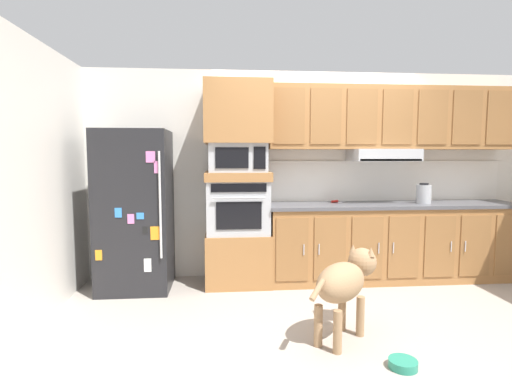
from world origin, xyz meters
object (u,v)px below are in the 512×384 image
Objects in this scene: dog_food_bowl at (403,364)px; electric_kettle at (424,194)px; microwave at (238,158)px; screwdriver at (335,201)px; built_in_oven at (238,207)px; refrigerator at (135,210)px; dog at (346,280)px.

electric_kettle is at bearing 59.29° from dog_food_bowl.
microwave is 3.86× the size of screwdriver.
microwave is at bearing -0.77° from built_in_oven.
built_in_oven reaches higher than dog_food_bowl.
electric_kettle reaches higher than screwdriver.
refrigerator is 2.42m from dog.
screwdriver is (2.32, 0.19, 0.05)m from refrigerator.
microwave reaches higher than dog_food_bowl.
refrigerator is 3.34m from electric_kettle.
refrigerator reaches higher than dog_food_bowl.
dog is at bearing -35.20° from refrigerator.
microwave reaches higher than built_in_oven.
microwave is at bearing 74.98° from dog.
refrigerator reaches higher than electric_kettle.
refrigerator is at bearing -176.60° from built_in_oven.
electric_kettle is (1.02, -0.17, 0.10)m from screwdriver.
refrigerator reaches higher than microwave.
dog is 3.82× the size of dog_food_bowl.
refrigerator is 2.73× the size of microwave.
dog_food_bowl is at bearing -40.21° from refrigerator.
built_in_oven reaches higher than electric_kettle.
built_in_oven is 3.50× the size of dog_food_bowl.
built_in_oven reaches higher than screwdriver.
dog is (-1.38, -1.40, -0.56)m from electric_kettle.
refrigerator is 7.33× the size of electric_kettle.
screwdriver is at bearing 5.89° from microwave.
built_in_oven is 1.09× the size of microwave.
electric_kettle is (2.20, -0.05, 0.13)m from built_in_oven.
refrigerator is 1.14m from built_in_oven.
built_in_oven is 0.92× the size of dog.
microwave reaches higher than electric_kettle.
microwave is 3.22× the size of dog_food_bowl.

